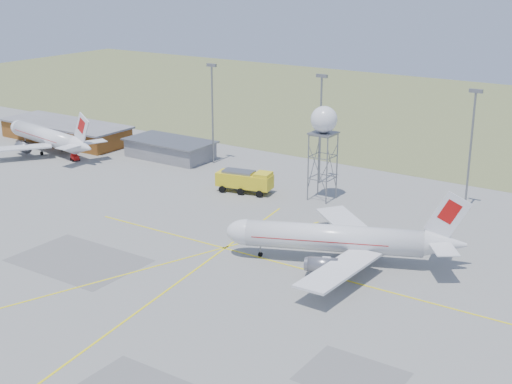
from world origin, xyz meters
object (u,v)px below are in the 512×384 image
Objects in this scene: airliner_far at (48,137)px; fire_truck at (246,182)px; airliner_main at (338,239)px; radar_tower at (323,148)px; baggage_tug at (75,158)px.

fire_truck is at bearing -168.94° from airliner_far.
airliner_main is 1.91× the size of radar_tower.
baggage_tug is at bearing -179.48° from airliner_far.
airliner_main is at bearing -44.52° from fire_truck.
airliner_far is (-80.58, 18.24, -0.12)m from airliner_main.
baggage_tug is (-55.38, -6.56, -8.73)m from radar_tower.
airliner_main is 0.99× the size of airliner_far.
airliner_main is 34.09m from fire_truck.
fire_truck is at bearing 26.17° from baggage_tug.
baggage_tug is (-70.51, 16.48, -2.87)m from airliner_main.
baggage_tug is (10.07, -1.77, -2.75)m from airliner_far.
airliner_far is at bearing -175.81° from radar_tower.
airliner_far is 52.19m from fire_truck.
airliner_main is 72.47m from baggage_tug.
radar_tower is (65.44, 4.80, 5.98)m from airliner_far.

